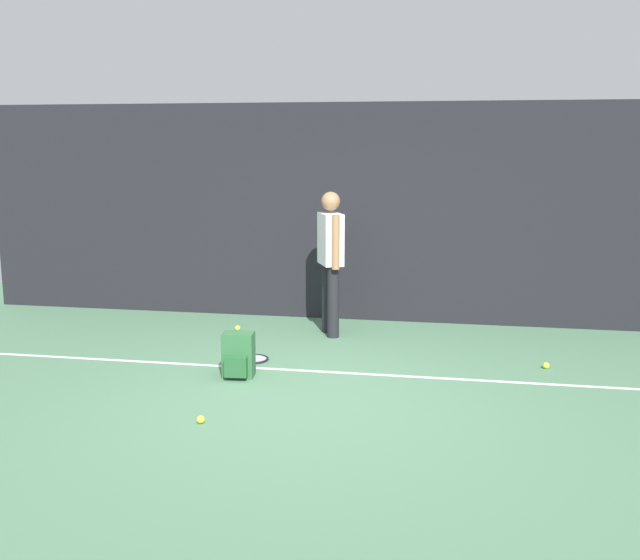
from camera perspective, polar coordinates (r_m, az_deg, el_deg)
The scene contains 9 objects.
ground_plane at distance 6.73m, azimuth -0.61°, elevation -9.03°, with size 12.00×12.00×0.00m, color #4C7556.
back_fence at distance 9.33m, azimuth 2.83°, elevation 5.21°, with size 10.00×0.10×2.75m, color black.
court_line at distance 7.40m, azimuth 0.45°, elevation -7.14°, with size 9.00×0.05×0.00m, color white.
tennis_player at distance 8.59m, azimuth 0.82°, elevation 1.99°, with size 0.37×0.49×1.70m.
tennis_racket at distance 7.84m, azimuth -5.30°, elevation -6.07°, with size 0.55×0.57×0.03m.
backpack at distance 7.24m, azimuth -6.37°, elevation -5.89°, with size 0.31×0.30×0.44m.
tennis_ball_near_player at distance 6.19m, azimuth -9.25°, elevation -10.66°, with size 0.07×0.07×0.07m, color #CCE033.
tennis_ball_by_fence at distance 9.00m, azimuth -6.42°, elevation -3.73°, with size 0.07×0.07×0.07m, color #CCE033.
tennis_ball_mid_court at distance 7.84m, azimuth 17.16°, elevation -6.37°, with size 0.07×0.07×0.07m, color #CCE033.
Camera 1 is at (1.19, -6.21, 2.28)m, focal length 41.18 mm.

